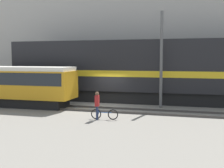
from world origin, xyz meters
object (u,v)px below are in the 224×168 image
freight_locomotive (135,70)px  streetcar (11,83)px  person (97,103)px  utility_pole_left (161,60)px  bicycle (105,114)px

freight_locomotive → streetcar: 9.98m
streetcar → person: size_ratio=5.95×
streetcar → freight_locomotive: bearing=26.7°
freight_locomotive → streetcar: bearing=-153.3°
streetcar → person: streetcar is taller
person → utility_pole_left: (3.26, 5.24, 2.53)m
bicycle → utility_pole_left: (2.86, 5.05, 3.24)m
bicycle → utility_pole_left: bearing=60.5°
person → utility_pole_left: bearing=58.1°
freight_locomotive → person: (-0.89, -7.47, -1.66)m
person → utility_pole_left: utility_pole_left is taller
freight_locomotive → bicycle: 7.67m
freight_locomotive → streetcar: freight_locomotive is taller
freight_locomotive → streetcar: size_ratio=2.12×
bicycle → person: (-0.40, -0.19, 0.71)m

